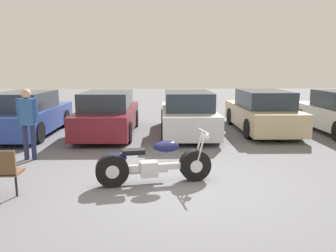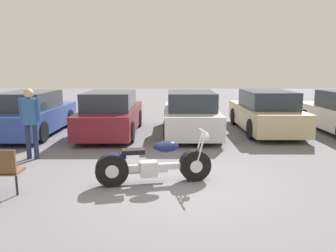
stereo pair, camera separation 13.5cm
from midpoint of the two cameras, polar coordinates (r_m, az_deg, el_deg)
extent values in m
plane|color=slate|center=(6.54, 1.82, -10.30)|extent=(60.00, 60.00, 0.00)
cylinder|color=black|center=(6.74, 5.08, -6.82)|extent=(0.67, 0.32, 0.64)
cylinder|color=silver|center=(6.74, 5.08, -6.82)|extent=(0.29, 0.26, 0.26)
cylinder|color=black|center=(6.49, -9.36, -7.60)|extent=(0.67, 0.32, 0.64)
cylinder|color=silver|center=(6.49, -9.36, -7.60)|extent=(0.29, 0.26, 0.26)
cube|color=silver|center=(6.56, -2.00, -7.13)|extent=(1.27, 0.35, 0.12)
cube|color=silver|center=(6.55, -3.00, -7.45)|extent=(0.38, 0.30, 0.30)
ellipsoid|color=#191E4C|center=(6.49, 0.01, -3.66)|extent=(0.56, 0.38, 0.24)
cube|color=black|center=(6.41, -5.71, -4.43)|extent=(0.48, 0.32, 0.09)
ellipsoid|color=#191E4C|center=(6.42, -8.97, -5.55)|extent=(0.51, 0.29, 0.20)
cylinder|color=silver|center=(6.59, 6.10, -4.11)|extent=(0.22, 0.08, 0.70)
cylinder|color=silver|center=(6.76, 5.64, -3.74)|extent=(0.22, 0.08, 0.70)
cylinder|color=silver|center=(6.63, 6.67, -0.97)|extent=(0.15, 0.61, 0.03)
sphere|color=silver|center=(6.66, 6.97, -1.97)|extent=(0.15, 0.15, 0.15)
cylinder|color=silver|center=(6.69, -5.16, -7.98)|extent=(1.27, 0.32, 0.08)
cube|color=#2D479E|center=(12.31, -22.28, 1.21)|extent=(1.73, 4.54, 0.73)
cube|color=#28333D|center=(11.98, -22.98, 4.12)|extent=(1.53, 2.36, 0.59)
cylinder|color=black|center=(13.93, -23.17, 1.26)|extent=(0.20, 0.66, 0.66)
cylinder|color=black|center=(13.39, -16.79, 1.32)|extent=(0.20, 0.66, 0.66)
cylinder|color=black|center=(10.76, -21.00, -1.00)|extent=(0.20, 0.66, 0.66)
cube|color=maroon|center=(11.57, -9.64, 1.29)|extent=(1.73, 4.54, 0.73)
cube|color=#28333D|center=(11.22, -9.96, 4.42)|extent=(1.53, 2.36, 0.59)
cylinder|color=black|center=(13.12, -12.10, 1.35)|extent=(0.20, 0.66, 0.66)
cylinder|color=black|center=(12.88, -5.06, 1.38)|extent=(0.20, 0.66, 0.66)
cylinder|color=black|center=(10.42, -15.25, -1.02)|extent=(0.20, 0.66, 0.66)
cylinder|color=black|center=(10.12, -6.38, -1.05)|extent=(0.20, 0.66, 0.66)
cube|color=#BCBCC1|center=(11.47, 3.97, 1.34)|extent=(1.73, 4.54, 0.73)
cube|color=#28333D|center=(11.11, 4.11, 4.49)|extent=(1.53, 2.36, 0.59)
cylinder|color=black|center=(12.86, -0.09, 1.41)|extent=(0.20, 0.66, 0.66)
cylinder|color=black|center=(12.96, 7.07, 1.40)|extent=(0.20, 0.66, 0.66)
cylinder|color=black|center=(10.08, -0.05, -1.02)|extent=(0.20, 0.66, 0.66)
cylinder|color=black|center=(10.22, 9.05, -1.00)|extent=(0.20, 0.66, 0.66)
cube|color=#C6B284|center=(12.39, 16.52, 1.60)|extent=(1.73, 4.54, 0.73)
cube|color=#28333D|center=(12.06, 17.04, 4.51)|extent=(1.53, 2.36, 0.59)
cylinder|color=black|center=(13.58, 11.52, 1.67)|extent=(0.20, 0.66, 0.66)
cylinder|color=black|center=(13.99, 18.01, 1.62)|extent=(0.20, 0.66, 0.66)
cylinder|color=black|center=(10.87, 14.49, -0.53)|extent=(0.20, 0.66, 0.66)
cylinder|color=black|center=(11.39, 22.37, -0.50)|extent=(0.20, 0.66, 0.66)
cylinder|color=black|center=(13.97, 22.93, 1.30)|extent=(0.20, 0.66, 0.66)
cylinder|color=black|center=(6.56, -24.54, -9.09)|extent=(0.04, 0.04, 0.45)
cylinder|color=#232847|center=(8.95, -22.97, -2.56)|extent=(0.12, 0.12, 0.88)
cylinder|color=#232847|center=(8.88, -21.84, -2.58)|extent=(0.12, 0.12, 0.88)
cube|color=#2D5999|center=(8.78, -22.74, 2.34)|extent=(0.34, 0.20, 0.66)
cylinder|color=#2D5999|center=(8.87, -24.07, 2.53)|extent=(0.08, 0.08, 0.61)
cylinder|color=#2D5999|center=(8.70, -21.42, 2.58)|extent=(0.08, 0.08, 0.61)
sphere|color=tan|center=(8.74, -22.94, 5.26)|extent=(0.24, 0.24, 0.24)
camera|label=1|loc=(0.07, -89.52, 0.09)|focal=35.00mm
camera|label=2|loc=(0.07, 90.48, -0.09)|focal=35.00mm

